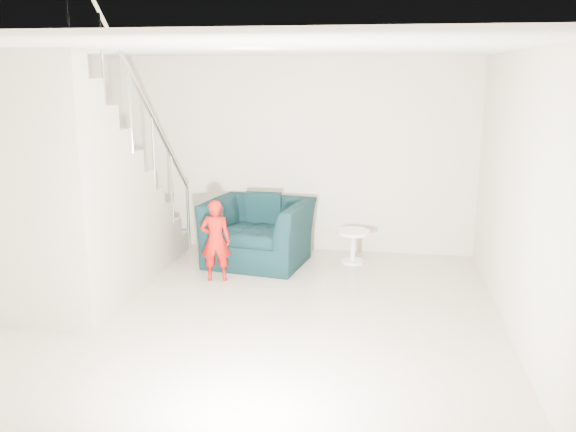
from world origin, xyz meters
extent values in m
plane|color=tan|center=(0.00, 0.00, 0.00)|extent=(5.50, 5.50, 0.00)
plane|color=silver|center=(0.00, 0.00, 2.70)|extent=(5.50, 5.50, 0.00)
plane|color=#BFB99B|center=(0.00, 2.75, 1.35)|extent=(5.00, 0.00, 5.00)
plane|color=#BFB99B|center=(0.00, -2.75, 1.35)|extent=(5.00, 0.00, 5.00)
plane|color=#BFB99B|center=(-2.50, 0.00, 1.35)|extent=(0.00, 5.50, 5.50)
plane|color=#BFB99B|center=(2.50, 0.00, 1.35)|extent=(0.00, 5.50, 5.50)
imported|color=black|center=(-0.38, 2.02, 0.42)|extent=(1.46, 1.33, 0.84)
imported|color=#93040E|center=(-0.74, 1.24, 0.50)|extent=(0.40, 0.30, 1.00)
cylinder|color=white|center=(0.86, 2.21, 0.42)|extent=(0.44, 0.44, 0.04)
cylinder|color=white|center=(0.86, 2.21, 0.20)|extent=(0.07, 0.07, 0.40)
cylinder|color=white|center=(0.86, 2.21, 0.02)|extent=(0.31, 0.31, 0.03)
cube|color=#ADA089|center=(-2.00, 2.35, 0.14)|extent=(1.00, 0.30, 0.27)
cube|color=#ADA089|center=(-2.00, 2.05, 0.27)|extent=(1.00, 0.30, 0.54)
cube|color=#ADA089|center=(-2.00, 1.75, 0.41)|extent=(1.00, 0.30, 0.81)
cube|color=#ADA089|center=(-2.00, 1.45, 0.54)|extent=(1.00, 0.30, 1.08)
cube|color=#ADA089|center=(-2.00, 1.15, 0.68)|extent=(1.00, 0.30, 1.35)
cube|color=#ADA089|center=(-2.00, 0.85, 0.81)|extent=(1.00, 0.30, 1.62)
cube|color=#ADA089|center=(-2.00, 0.55, 0.95)|extent=(1.00, 0.30, 1.89)
cube|color=#ADA089|center=(-2.00, 0.25, 1.08)|extent=(1.00, 0.30, 2.16)
cube|color=#ADA089|center=(-2.00, -0.05, 1.22)|extent=(1.00, 0.30, 2.43)
cube|color=#ADA089|center=(-2.00, -0.35, 1.35)|extent=(1.00, 0.30, 2.70)
cylinder|color=silver|center=(-1.50, 1.00, 2.25)|extent=(0.04, 3.03, 2.73)
cylinder|color=silver|center=(-1.50, 2.50, 0.50)|extent=(0.04, 0.04, 1.00)
cube|color=black|center=(-0.36, 2.34, 0.66)|extent=(0.48, 0.23, 0.48)
cube|color=black|center=(-0.91, 2.07, 0.53)|extent=(0.05, 0.52, 0.59)
cube|color=black|center=(-0.64, 1.19, 0.87)|extent=(0.03, 0.05, 0.10)
camera|label=1|loc=(1.24, -5.63, 2.50)|focal=38.00mm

